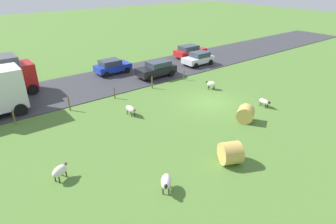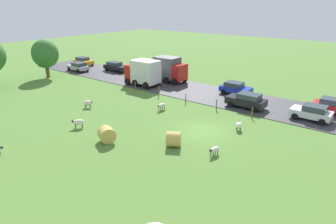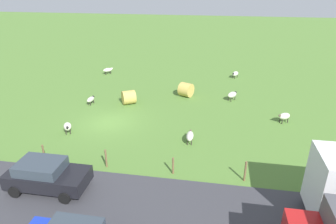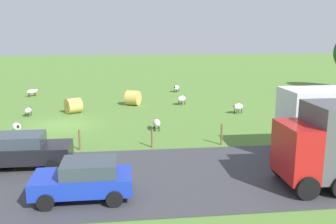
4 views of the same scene
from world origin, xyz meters
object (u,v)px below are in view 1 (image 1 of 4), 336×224
(car_2, at_px, (190,51))
(car_6, at_px, (198,58))
(car_3, at_px, (112,66))
(sheep_3, at_px, (60,171))
(truck_0, at_px, (4,75))
(sheep_2, at_px, (265,102))
(sheep_0, at_px, (131,109))
(hay_bale_1, at_px, (246,114))
(sheep_6, at_px, (211,84))
(hay_bale_0, at_px, (230,153))
(sheep_4, at_px, (166,182))
(car_8, at_px, (157,69))

(car_2, bearing_deg, car_6, 155.11)
(car_3, bearing_deg, sheep_3, 143.64)
(truck_0, bearing_deg, sheep_2, -133.91)
(sheep_0, relative_size, hay_bale_1, 1.04)
(sheep_3, distance_m, sheep_6, 16.88)
(hay_bale_0, height_order, car_6, car_6)
(sheep_4, bearing_deg, truck_0, 10.99)
(car_6, bearing_deg, sheep_6, 145.47)
(truck_0, bearing_deg, sheep_6, -122.81)
(sheep_0, xyz_separation_m, sheep_6, (0.10, -9.16, 0.01))
(sheep_6, height_order, hay_bale_0, hay_bale_0)
(sheep_4, bearing_deg, car_8, -34.20)
(hay_bale_1, relative_size, car_2, 0.28)
(sheep_4, distance_m, car_3, 20.31)
(sheep_4, height_order, car_2, car_2)
(sheep_0, distance_m, sheep_2, 11.20)
(car_8, bearing_deg, car_6, -85.39)
(sheep_0, relative_size, car_2, 0.29)
(sheep_0, bearing_deg, sheep_3, 122.08)
(sheep_3, distance_m, hay_bale_0, 9.61)
(truck_0, xyz_separation_m, car_8, (-4.00, -13.95, -1.04))
(truck_0, relative_size, car_8, 1.08)
(hay_bale_0, relative_size, truck_0, 0.29)
(sheep_6, bearing_deg, car_3, 27.32)
(sheep_3, height_order, car_3, car_3)
(sheep_0, height_order, car_2, car_2)
(car_2, distance_m, car_3, 11.56)
(car_3, bearing_deg, sheep_2, -159.70)
(hay_bale_0, bearing_deg, car_6, -38.08)
(sheep_0, distance_m, hay_bale_1, 8.87)
(car_8, bearing_deg, truck_0, 74.00)
(sheep_3, height_order, car_8, car_8)
(car_6, height_order, car_8, car_8)
(sheep_3, relative_size, car_8, 0.26)
(sheep_2, distance_m, sheep_6, 5.67)
(sheep_3, relative_size, hay_bale_1, 0.89)
(sheep_4, xyz_separation_m, sheep_6, (8.77, -12.28, -0.05))
(sheep_4, relative_size, car_6, 0.31)
(sheep_0, xyz_separation_m, car_6, (6.94, -13.87, 0.35))
(sheep_3, xyz_separation_m, sheep_4, (-4.23, -3.98, 0.00))
(sheep_2, height_order, car_3, car_3)
(car_8, bearing_deg, hay_bale_0, 159.44)
(car_6, bearing_deg, sheep_2, 161.68)
(hay_bale_0, bearing_deg, sheep_6, -40.53)
(sheep_2, distance_m, sheep_3, 16.87)
(sheep_0, bearing_deg, hay_bale_0, -171.70)
(sheep_2, bearing_deg, car_2, -19.73)
(car_2, xyz_separation_m, car_3, (0.17, 11.56, -0.02))
(car_6, bearing_deg, truck_0, 80.51)
(sheep_0, height_order, truck_0, truck_0)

